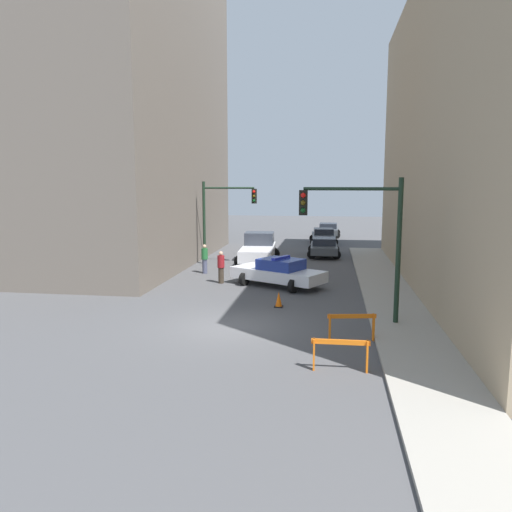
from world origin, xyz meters
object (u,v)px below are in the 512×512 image
object	(u,v)px
barrier_front	(340,350)
traffic_light_near	(366,228)
police_car	(279,272)
parked_car_far	(328,230)
barrier_mid	(352,323)
parked_car_near	(324,247)
traffic_light_far	(221,211)
traffic_cone	(279,300)
pedestrian_corner	(205,258)
pedestrian_crossing	(221,267)
white_truck	(258,249)
parked_car_mid	(323,236)

from	to	relation	value
barrier_front	traffic_light_near	bearing A→B (deg)	79.38
police_car	barrier_front	size ratio (longest dim) A/B	3.13
parked_car_far	barrier_mid	distance (m)	31.67
barrier_front	parked_car_near	bearing A→B (deg)	92.00
traffic_light_far	traffic_cone	xyz separation A→B (m)	(4.73, -10.41, -3.08)
parked_car_near	pedestrian_corner	world-z (taller)	pedestrian_corner
pedestrian_crossing	white_truck	bearing A→B (deg)	166.36
white_truck	pedestrian_crossing	xyz separation A→B (m)	(-0.96, -6.76, -0.04)
police_car	pedestrian_crossing	size ratio (longest dim) A/B	3.02
barrier_front	traffic_cone	size ratio (longest dim) A/B	2.44
traffic_light_near	pedestrian_crossing	world-z (taller)	traffic_light_near
pedestrian_corner	traffic_cone	world-z (taller)	pedestrian_corner
traffic_cone	parked_car_far	bearing A→B (deg)	86.10
traffic_light_far	pedestrian_corner	bearing A→B (deg)	-94.20
barrier_front	barrier_mid	distance (m)	2.78
pedestrian_crossing	traffic_cone	distance (m)	5.68
pedestrian_crossing	barrier_front	bearing A→B (deg)	21.74
parked_car_mid	pedestrian_corner	world-z (taller)	pedestrian_corner
white_truck	parked_car_near	distance (m)	5.47
traffic_light_far	barrier_mid	world-z (taller)	traffic_light_far
white_truck	parked_car_far	xyz separation A→B (m)	(4.36, 16.30, -0.23)
police_car	parked_car_far	size ratio (longest dim) A/B	1.16
parked_car_far	pedestrian_crossing	bearing A→B (deg)	-101.92
parked_car_mid	pedestrian_crossing	bearing A→B (deg)	-109.60
parked_car_mid	parked_car_far	size ratio (longest dim) A/B	1.02
parked_car_near	pedestrian_corner	size ratio (longest dim) A/B	2.61
traffic_light_far	white_truck	size ratio (longest dim) A/B	0.94
police_car	parked_car_near	world-z (taller)	police_car
traffic_light_far	white_truck	xyz separation A→B (m)	(2.25, 0.84, -2.49)
traffic_cone	parked_car_mid	bearing A→B (deg)	86.10
police_car	traffic_light_near	bearing A→B (deg)	-120.45
traffic_light_far	parked_car_mid	xyz separation A→B (m)	(6.23, 11.65, -2.72)
traffic_light_near	pedestrian_crossing	size ratio (longest dim) A/B	3.13
white_truck	barrier_front	world-z (taller)	white_truck
traffic_light_far	parked_car_mid	world-z (taller)	traffic_light_far
traffic_light_far	white_truck	world-z (taller)	traffic_light_far
pedestrian_crossing	traffic_light_near	bearing A→B (deg)	40.32
traffic_light_near	barrier_front	distance (m)	5.68
parked_car_mid	barrier_mid	xyz separation A→B (m)	(1.32, -26.16, -0.06)
traffic_light_near	parked_car_mid	bearing A→B (deg)	94.27
police_car	parked_car_mid	xyz separation A→B (m)	(1.94, 17.91, -0.05)
traffic_light_far	barrier_front	world-z (taller)	traffic_light_far
traffic_light_far	parked_car_mid	size ratio (longest dim) A/B	1.18
white_truck	traffic_cone	bearing A→B (deg)	-81.09
traffic_light_far	pedestrian_corner	xyz separation A→B (m)	(-0.24, -3.31, -2.54)
parked_car_far	pedestrian_corner	xyz separation A→B (m)	(-6.85, -20.46, 0.19)
parked_car_far	barrier_front	bearing A→B (deg)	-88.05
parked_car_mid	parked_car_far	distance (m)	5.51
parked_car_mid	traffic_light_far	bearing A→B (deg)	-122.02
barrier_mid	white_truck	bearing A→B (deg)	109.04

